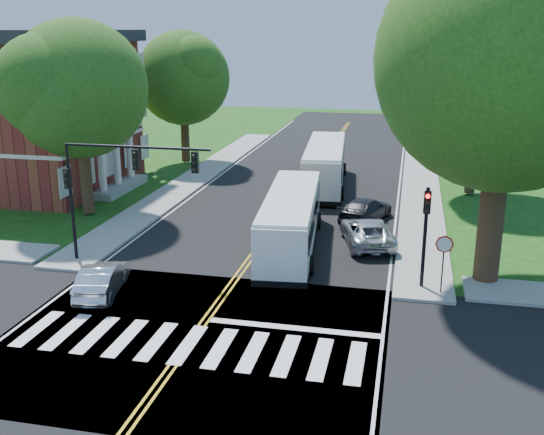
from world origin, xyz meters
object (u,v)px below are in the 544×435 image
(signal_nw, at_px, (114,176))
(hatchback, at_px, (102,279))
(signal_ne, at_px, (426,224))
(bus_follow, at_px, (325,164))
(bus_lead, at_px, (291,220))
(dark_sedan, at_px, (365,210))
(suv, at_px, (367,232))

(signal_nw, distance_m, hatchback, 5.07)
(signal_ne, xyz_separation_m, bus_follow, (-6.65, 17.71, -1.34))
(bus_follow, relative_size, hatchback, 2.96)
(signal_nw, bearing_deg, hatchback, -76.97)
(signal_nw, relative_size, signal_ne, 1.62)
(signal_ne, xyz_separation_m, hatchback, (-13.27, -3.39, -2.28))
(bus_lead, bearing_deg, dark_sedan, -126.06)
(signal_nw, xyz_separation_m, signal_ne, (14.06, 0.01, -1.41))
(bus_follow, distance_m, hatchback, 22.13)
(bus_follow, bearing_deg, hatchback, 67.58)
(suv, bearing_deg, signal_ne, 101.77)
(signal_ne, bearing_deg, signal_nw, -179.95)
(dark_sedan, bearing_deg, bus_follow, -48.94)
(signal_ne, height_order, suv, signal_ne)
(bus_follow, relative_size, suv, 2.41)
(signal_nw, relative_size, bus_lead, 0.62)
(bus_lead, distance_m, suv, 4.15)
(bus_lead, relative_size, hatchback, 2.82)
(bus_lead, distance_m, dark_sedan, 6.69)
(hatchback, distance_m, suv, 13.80)
(signal_ne, relative_size, bus_follow, 0.37)
(signal_ne, relative_size, hatchback, 1.08)
(signal_ne, bearing_deg, hatchback, -165.67)
(signal_nw, xyz_separation_m, bus_follow, (7.40, 17.72, -2.75))
(signal_nw, distance_m, signal_ne, 14.13)
(signal_nw, bearing_deg, bus_lead, 28.31)
(bus_lead, xyz_separation_m, bus_follow, (-0.12, 13.67, 0.08))
(bus_follow, height_order, suv, bus_follow)
(signal_ne, height_order, bus_lead, signal_ne)
(hatchback, height_order, suv, suv)
(bus_lead, height_order, suv, bus_lead)
(signal_nw, bearing_deg, signal_ne, 0.05)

